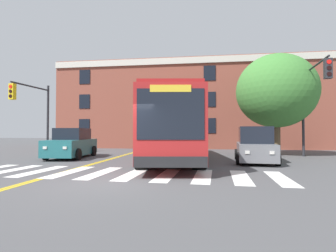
{
  "coord_description": "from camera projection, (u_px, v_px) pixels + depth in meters",
  "views": [
    {
      "loc": [
        2.89,
        -7.8,
        1.55
      ],
      "look_at": [
        0.99,
        5.86,
        1.89
      ],
      "focal_mm": 28.0,
      "sensor_mm": 36.0,
      "label": 1
    }
  ],
  "objects": [
    {
      "name": "car_navy_behind_bus",
      "position": [
        181.0,
        140.0,
        25.36
      ],
      "size": [
        2.28,
        3.9,
        1.7
      ],
      "color": "navy",
      "rests_on": "ground"
    },
    {
      "name": "traffic_light_far_corner",
      "position": [
        34.0,
        105.0,
        18.14
      ],
      "size": [
        0.56,
        3.57,
        5.07
      ],
      "color": "#28282D",
      "rests_on": "ground"
    },
    {
      "name": "lane_line_yellow_outer",
      "position": [
        146.0,
        149.0,
        24.05
      ],
      "size": [
        0.12,
        36.0,
        0.01
      ],
      "primitive_type": "cube",
      "color": "gold",
      "rests_on": "ground"
    },
    {
      "name": "building_facade",
      "position": [
        209.0,
        106.0,
        27.49
      ],
      "size": [
        30.73,
        6.58,
        8.75
      ],
      "color": "brown",
      "rests_on": "ground"
    },
    {
      "name": "car_teal_near_lane",
      "position": [
        72.0,
        144.0,
        16.06
      ],
      "size": [
        2.41,
        4.68,
        1.81
      ],
      "color": "#236B70",
      "rests_on": "ground"
    },
    {
      "name": "lane_line_yellow_inner",
      "position": [
        144.0,
        149.0,
        24.07
      ],
      "size": [
        0.12,
        36.0,
        0.01
      ],
      "primitive_type": "cube",
      "color": "gold",
      "rests_on": "ground"
    },
    {
      "name": "crosswalk",
      "position": [
        117.0,
        173.0,
        9.91
      ],
      "size": [
        12.41,
        3.72,
        0.01
      ],
      "color": "white",
      "rests_on": "ground"
    },
    {
      "name": "ground_plane",
      "position": [
        110.0,
        183.0,
        8.08
      ],
      "size": [
        120.0,
        120.0,
        0.0
      ],
      "primitive_type": "plane",
      "color": "#4C4C4F"
    },
    {
      "name": "car_grey_far_lane",
      "position": [
        255.0,
        146.0,
        13.65
      ],
      "size": [
        2.27,
        4.26,
        1.85
      ],
      "color": "slate",
      "rests_on": "ground"
    },
    {
      "name": "city_bus",
      "position": [
        170.0,
        127.0,
        14.8
      ],
      "size": [
        4.04,
        12.46,
        3.41
      ],
      "color": "#B22323",
      "rests_on": "ground"
    },
    {
      "name": "traffic_light_near_corner",
      "position": [
        312.0,
        92.0,
        15.35
      ],
      "size": [
        0.56,
        4.48,
        5.83
      ],
      "color": "#28282D",
      "rests_on": "ground"
    },
    {
      "name": "street_tree_curbside_large",
      "position": [
        276.0,
        91.0,
        17.9
      ],
      "size": [
        7.04,
        6.91,
        6.91
      ],
      "color": "brown",
      "rests_on": "ground"
    }
  ]
}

